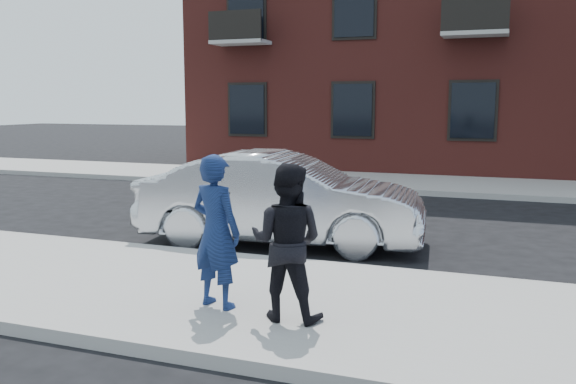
% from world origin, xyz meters
% --- Properties ---
extents(ground, '(100.00, 100.00, 0.00)m').
position_xyz_m(ground, '(0.00, 0.00, 0.00)').
color(ground, black).
rests_on(ground, ground).
extents(near_sidewalk, '(50.00, 3.50, 0.15)m').
position_xyz_m(near_sidewalk, '(0.00, -0.25, 0.07)').
color(near_sidewalk, '#9B9892').
rests_on(near_sidewalk, ground).
extents(near_curb, '(50.00, 0.10, 0.15)m').
position_xyz_m(near_curb, '(0.00, 1.55, 0.07)').
color(near_curb, '#999691').
rests_on(near_curb, ground).
extents(far_sidewalk, '(50.00, 3.50, 0.15)m').
position_xyz_m(far_sidewalk, '(0.00, 11.25, 0.07)').
color(far_sidewalk, '#9B9892').
rests_on(far_sidewalk, ground).
extents(far_curb, '(50.00, 0.10, 0.15)m').
position_xyz_m(far_curb, '(0.00, 9.45, 0.07)').
color(far_curb, '#999691').
rests_on(far_curb, ground).
extents(apartment_building, '(24.30, 10.30, 12.30)m').
position_xyz_m(apartment_building, '(2.00, 18.00, 6.16)').
color(apartment_building, maroon).
rests_on(apartment_building, ground).
extents(silver_sedan, '(5.04, 2.24, 1.61)m').
position_xyz_m(silver_sedan, '(-2.41, 2.93, 0.80)').
color(silver_sedan, '#B7BABF').
rests_on(silver_sedan, ground).
extents(man_hoodie, '(0.72, 0.58, 1.75)m').
position_xyz_m(man_hoodie, '(-1.80, -0.75, 1.02)').
color(man_hoodie, navy).
rests_on(man_hoodie, near_sidewalk).
extents(man_peacoat, '(0.84, 0.67, 1.69)m').
position_xyz_m(man_peacoat, '(-0.92, -0.84, 0.99)').
color(man_peacoat, black).
rests_on(man_peacoat, near_sidewalk).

